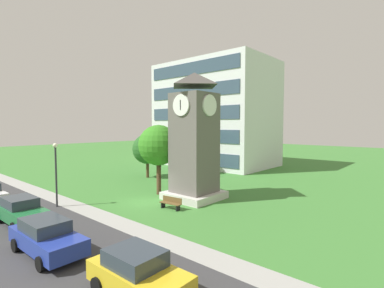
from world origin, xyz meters
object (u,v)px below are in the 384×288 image
Objects in this scene: park_bench at (171,203)px; tree_streetside at (159,146)px; street_lamp at (56,167)px; clock_tower at (194,143)px; parked_car_yellow at (138,273)px; tree_near_tower at (185,143)px; tree_by_building at (147,149)px; parked_car_green at (21,211)px; parked_car_blue at (47,236)px.

park_bench is 6.28m from tree_streetside.
street_lamp reaches higher than park_bench.
clock_tower is 5.79× the size of park_bench.
clock_tower is 14.71m from parked_car_yellow.
tree_near_tower is (-2.56, 17.43, 0.94)m from street_lamp.
tree_by_building is 1.17× the size of parked_car_green.
parked_car_blue and parked_car_yellow have the same top height.
tree_by_building is at bearing 109.27° from street_lamp.
park_bench is at bearing -78.70° from clock_tower.
tree_near_tower reaches higher than parked_car_green.
street_lamp is 1.20× the size of parked_car_yellow.
parked_car_blue is at bearing -53.49° from tree_by_building.
tree_streetside reaches higher than street_lamp.
tree_by_building reaches higher than parked_car_yellow.
parked_car_blue is at bearing -67.20° from tree_streetside.
parked_car_blue is (7.84, -3.88, -2.25)m from street_lamp.
parked_car_blue is at bearing -83.25° from clock_tower.
tree_streetside is 1.54× the size of parked_car_yellow.
parked_car_green is 11.71m from parked_car_yellow.
clock_tower is 1.92× the size of tree_near_tower.
parked_car_green is at bearing -179.66° from parked_car_yellow.
parked_car_yellow is at bearing -44.94° from tree_streetside.
park_bench is at bearing -31.53° from tree_streetside.
tree_near_tower is 10.98m from tree_streetside.
parked_car_green is (-0.67, -11.09, -3.58)m from tree_streetside.
tree_by_building is at bearing -111.88° from tree_near_tower.
park_bench is 9.28m from parked_car_blue.
street_lamp is 13.49m from tree_by_building.
clock_tower is 1.69× the size of tree_streetside.
street_lamp is at bearing -142.67° from park_bench.
tree_streetside is at bearing 112.80° from parked_car_blue.
street_lamp is 17.64m from tree_near_tower.
clock_tower reaches higher than parked_car_yellow.
tree_streetside is at bearing -164.65° from clock_tower.
clock_tower is 12.38m from tree_near_tower.
park_bench is 0.33× the size of tree_near_tower.
tree_near_tower is at bearing 128.48° from park_bench.
parked_car_yellow is (18.38, -15.84, -2.58)m from tree_by_building.
clock_tower is at bearing -19.78° from tree_by_building.
clock_tower reaches higher than parked_car_green.
street_lamp is at bearing 124.91° from parked_car_green.
clock_tower is at bearing 101.30° from park_bench.
tree_by_building is at bearing 112.75° from parked_car_green.
tree_by_building is 1.10× the size of parked_car_blue.
parked_car_blue is (0.81, -9.24, 0.40)m from park_bench.
park_bench is 0.38× the size of parked_car_blue.
tree_streetside is 1.40× the size of parked_car_green.
tree_by_building is 0.95× the size of tree_near_tower.
tree_streetside reaches higher than parked_car_blue.
tree_near_tower is (-9.59, 12.07, 3.60)m from park_bench.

